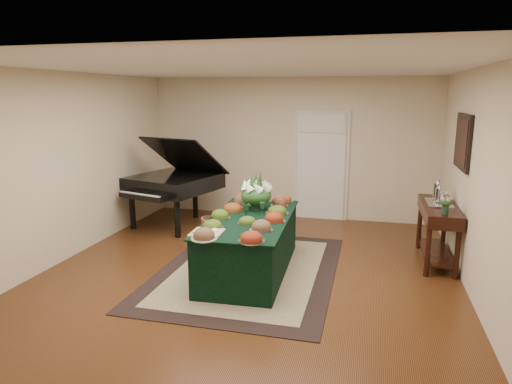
% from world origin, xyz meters
% --- Properties ---
extents(ground, '(6.00, 6.00, 0.00)m').
position_xyz_m(ground, '(0.00, 0.00, 0.00)').
color(ground, black).
rests_on(ground, ground).
extents(area_rug, '(2.36, 3.30, 0.01)m').
position_xyz_m(area_rug, '(-0.04, 0.02, 0.01)').
color(area_rug, black).
rests_on(area_rug, ground).
extents(kitchen_doorway, '(1.05, 0.07, 2.10)m').
position_xyz_m(kitchen_doorway, '(0.60, 2.97, 1.02)').
color(kitchen_doorway, beige).
rests_on(kitchen_doorway, ground).
extents(buffet_table, '(1.14, 2.25, 0.77)m').
position_xyz_m(buffet_table, '(-0.01, -0.01, 0.39)').
color(buffet_table, black).
rests_on(buffet_table, ground).
extents(food_platters, '(1.02, 2.31, 0.13)m').
position_xyz_m(food_platters, '(-0.02, 0.05, 0.81)').
color(food_platters, silver).
rests_on(food_platters, buffet_table).
extents(cutting_board, '(0.38, 0.38, 0.10)m').
position_xyz_m(cutting_board, '(-0.31, -0.81, 0.80)').
color(cutting_board, tan).
rests_on(cutting_board, buffet_table).
extents(green_goblets, '(0.28, 0.20, 0.18)m').
position_xyz_m(green_goblets, '(-0.01, 0.07, 0.86)').
color(green_goblets, '#153622').
rests_on(green_goblets, buffet_table).
extents(floral_centerpiece, '(0.46, 0.46, 0.46)m').
position_xyz_m(floral_centerpiece, '(-0.03, 0.43, 1.03)').
color(floral_centerpiece, '#153622').
rests_on(floral_centerpiece, buffet_table).
extents(grand_piano, '(1.75, 1.85, 1.65)m').
position_xyz_m(grand_piano, '(-1.93, 1.81, 0.81)').
color(grand_piano, black).
rests_on(grand_piano, ground).
extents(wicker_basket, '(0.44, 0.44, 0.27)m').
position_xyz_m(wicker_basket, '(-1.08, 1.54, 0.14)').
color(wicker_basket, olive).
rests_on(wicker_basket, ground).
extents(mahogany_sideboard, '(0.45, 1.40, 0.85)m').
position_xyz_m(mahogany_sideboard, '(2.50, 1.00, 0.66)').
color(mahogany_sideboard, black).
rests_on(mahogany_sideboard, ground).
extents(tea_service, '(0.34, 0.58, 0.30)m').
position_xyz_m(tea_service, '(2.50, 1.18, 0.97)').
color(tea_service, silver).
rests_on(tea_service, mahogany_sideboard).
extents(pink_bouquet, '(0.19, 0.19, 0.24)m').
position_xyz_m(pink_bouquet, '(2.50, 0.47, 1.01)').
color(pink_bouquet, '#153622').
rests_on(pink_bouquet, mahogany_sideboard).
extents(wall_painting, '(0.05, 0.95, 0.75)m').
position_xyz_m(wall_painting, '(2.72, 1.00, 1.75)').
color(wall_painting, black).
rests_on(wall_painting, ground).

